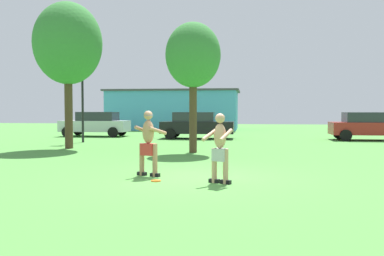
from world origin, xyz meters
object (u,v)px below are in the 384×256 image
object	(u,v)px
player_in_gray	(220,147)
frisbee	(156,181)
tree_left_field	(193,56)
car_black_near_post	(197,125)
car_red_far_end	(369,126)
tree_right_field	(68,44)
lamp_post	(82,85)
player_with_cap	(148,140)
car_silver_mid_lot	(96,124)

from	to	relation	value
player_in_gray	frisbee	world-z (taller)	player_in_gray
tree_left_field	car_black_near_post	bearing A→B (deg)	95.97
frisbee	tree_left_field	world-z (taller)	tree_left_field
car_red_far_end	tree_right_field	distance (m)	16.72
player_in_gray	car_red_far_end	size ratio (longest dim) A/B	0.38
lamp_post	tree_left_field	bearing A→B (deg)	-34.92
frisbee	lamp_post	xyz separation A→B (m)	(-6.48, 11.53, 3.03)
car_red_far_end	player_in_gray	bearing A→B (deg)	-115.97
player_in_gray	frisbee	size ratio (longest dim) A/B	6.80
car_red_far_end	tree_left_field	world-z (taller)	tree_left_field
player_with_cap	car_silver_mid_lot	distance (m)	17.29
car_red_far_end	tree_left_field	bearing A→B (deg)	-137.90
car_silver_mid_lot	car_black_near_post	bearing A→B (deg)	-10.98
car_black_near_post	car_silver_mid_lot	xyz separation A→B (m)	(-6.75, 1.31, 0.00)
car_red_far_end	lamp_post	world-z (taller)	lamp_post
frisbee	car_black_near_post	distance (m)	15.23
player_in_gray	car_red_far_end	distance (m)	16.88
car_silver_mid_lot	tree_left_field	distance (m)	12.53
car_red_far_end	lamp_post	xyz separation A→B (m)	(-15.42, -3.57, 2.22)
car_black_near_post	tree_right_field	world-z (taller)	tree_right_field
tree_left_field	tree_right_field	size ratio (longest dim) A/B	0.81
frisbee	car_silver_mid_lot	distance (m)	18.18
player_with_cap	car_silver_mid_lot	size ratio (longest dim) A/B	0.40
player_with_cap	car_black_near_post	xyz separation A→B (m)	(-0.49, 14.39, -0.12)
player_in_gray	lamp_post	xyz separation A→B (m)	(-8.03, 11.60, 2.19)
frisbee	tree_right_field	size ratio (longest dim) A/B	0.04
frisbee	car_silver_mid_lot	bearing A→B (deg)	114.77
player_with_cap	lamp_post	bearing A→B (deg)	119.65
player_with_cap	frisbee	distance (m)	1.28
player_with_cap	tree_right_field	world-z (taller)	tree_right_field
car_black_near_post	lamp_post	bearing A→B (deg)	-146.89
frisbee	lamp_post	bearing A→B (deg)	119.34
player_in_gray	car_silver_mid_lot	world-z (taller)	player_in_gray
car_silver_mid_lot	frisbee	bearing A→B (deg)	-65.23
player_in_gray	tree_left_field	xyz separation A→B (m)	(-1.56, 7.09, 3.01)
car_black_near_post	tree_left_field	xyz separation A→B (m)	(0.85, -8.18, 3.05)
player_in_gray	car_red_far_end	world-z (taller)	player_in_gray
lamp_post	tree_right_field	world-z (taller)	tree_right_field
frisbee	tree_right_field	distance (m)	10.93
car_silver_mid_lot	tree_right_field	xyz separation A→B (m)	(1.87, -8.42, 3.81)
frisbee	tree_left_field	size ratio (longest dim) A/B	0.05
car_red_far_end	tree_left_field	size ratio (longest dim) A/B	0.82
car_red_far_end	tree_left_field	xyz separation A→B (m)	(-8.95, -8.09, 3.05)
car_silver_mid_lot	car_red_far_end	world-z (taller)	same
frisbee	car_red_far_end	xyz separation A→B (m)	(8.94, 15.10, 0.81)
tree_right_field	player_with_cap	bearing A→B (deg)	-53.59
player_with_cap	car_red_far_end	world-z (taller)	player_with_cap
lamp_post	car_red_far_end	bearing A→B (deg)	13.05
player_with_cap	frisbee	bearing A→B (deg)	-65.00
car_black_near_post	car_red_far_end	distance (m)	9.81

